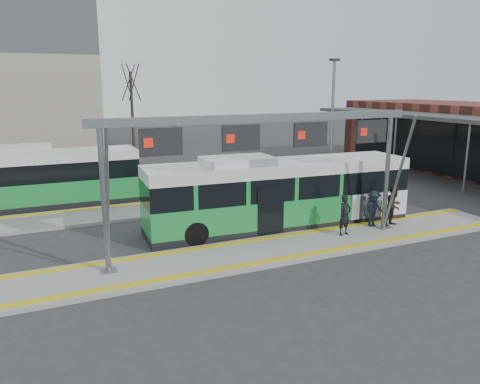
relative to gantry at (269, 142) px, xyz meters
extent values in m
plane|color=#2D2D30|center=(0.35, -0.25, -4.30)|extent=(120.00, 120.00, 0.00)
cube|color=gray|center=(0.35, -0.25, -4.22)|extent=(22.00, 3.00, 0.15)
cube|color=gray|center=(-3.65, 7.75, -4.22)|extent=(20.00, 3.00, 0.15)
cube|color=yellow|center=(0.35, 0.90, -4.14)|extent=(22.00, 0.35, 0.02)
cube|color=yellow|center=(0.35, -1.40, -4.14)|extent=(22.00, 0.35, 0.02)
cube|color=yellow|center=(-3.65, 8.90, -4.14)|extent=(20.00, 0.35, 0.02)
cylinder|color=slate|center=(-6.15, 0.05, -1.62)|extent=(0.20, 0.20, 5.05)
cube|color=slate|center=(-6.15, 0.05, -4.12)|extent=(0.50, 0.50, 0.06)
cylinder|color=slate|center=(-6.15, -0.65, -1.62)|extent=(0.12, 1.46, 4.90)
cylinder|color=slate|center=(5.85, 0.05, -1.62)|extent=(0.20, 0.20, 5.05)
cube|color=slate|center=(5.85, 0.05, -4.12)|extent=(0.50, 0.50, 0.06)
cylinder|color=slate|center=(5.85, -0.65, -1.62)|extent=(0.12, 1.46, 4.90)
cube|color=slate|center=(-0.15, 0.05, 0.90)|extent=(13.00, 0.25, 0.30)
cube|color=black|center=(-4.15, 0.05, 0.20)|extent=(1.50, 0.12, 0.95)
cube|color=red|center=(-4.60, -0.02, 0.20)|extent=(0.32, 0.02, 0.32)
cube|color=black|center=(-1.15, 0.05, 0.20)|extent=(1.50, 0.12, 0.95)
cube|color=red|center=(-1.60, -0.02, 0.20)|extent=(0.32, 0.02, 0.32)
cube|color=black|center=(1.85, 0.05, 0.20)|extent=(1.50, 0.12, 0.95)
cube|color=red|center=(1.40, -0.02, 0.20)|extent=(0.32, 0.02, 0.32)
cube|color=black|center=(4.85, 0.05, 0.20)|extent=(1.50, 0.12, 0.95)
cube|color=red|center=(4.40, -0.02, 0.20)|extent=(0.32, 0.02, 0.32)
cylinder|color=slate|center=(15.15, 3.75, -2.15)|extent=(0.14, 0.14, 4.30)
cylinder|color=slate|center=(15.15, 9.75, -2.15)|extent=(0.14, 0.14, 4.30)
cube|color=black|center=(1.91, 2.55, -4.12)|extent=(12.34, 3.34, 0.36)
cube|color=#1E8A3C|center=(1.91, 2.55, -3.36)|extent=(12.34, 3.34, 1.17)
cube|color=black|center=(1.91, 2.55, -2.27)|extent=(12.34, 3.26, 1.02)
cube|color=white|center=(1.91, 2.55, -1.50)|extent=(12.34, 3.34, 0.51)
cube|color=orange|center=(8.00, 2.18, -1.60)|extent=(0.16, 1.82, 0.28)
cube|color=white|center=(-0.12, 2.68, -1.10)|extent=(3.16, 2.00, 0.31)
cylinder|color=black|center=(-2.42, 1.67, -3.79)|extent=(1.03, 0.37, 1.02)
cylinder|color=black|center=(-2.28, 3.96, -3.79)|extent=(1.03, 0.37, 1.02)
cylinder|color=black|center=(5.50, 1.18, -3.79)|extent=(1.03, 0.37, 1.02)
cylinder|color=black|center=(5.64, 3.47, -3.79)|extent=(1.03, 0.37, 1.02)
cube|color=black|center=(-8.74, 10.99, -4.13)|extent=(11.83, 2.68, 0.34)
cube|color=#1E8A3C|center=(-8.74, 10.99, -3.39)|extent=(11.83, 2.68, 1.13)
cube|color=black|center=(-8.74, 10.99, -2.33)|extent=(11.83, 2.61, 0.98)
cube|color=white|center=(-8.74, 10.99, -1.60)|extent=(11.83, 2.68, 0.49)
cylinder|color=black|center=(-5.22, 9.83, -3.81)|extent=(0.99, 0.31, 0.98)
cylinder|color=black|center=(-5.19, 12.04, -3.81)|extent=(0.99, 0.31, 0.98)
cylinder|color=black|center=(-9.43, 12.54, -3.80)|extent=(1.01, 0.33, 1.00)
cylinder|color=black|center=(-9.36, 14.80, -3.80)|extent=(1.01, 0.33, 1.00)
imported|color=black|center=(3.66, -0.01, -3.29)|extent=(0.69, 0.51, 1.72)
imported|color=#2D1E20|center=(6.49, 0.17, -3.23)|extent=(1.06, 0.93, 1.84)
imported|color=black|center=(5.59, 0.46, -3.32)|extent=(1.08, 0.64, 1.65)
cylinder|color=#382B21|center=(-4.51, 30.67, -0.94)|extent=(0.28, 0.28, 6.71)
cylinder|color=#382B21|center=(1.14, 30.37, -0.50)|extent=(0.28, 0.28, 7.59)
cylinder|color=slate|center=(6.47, 5.15, -0.48)|extent=(0.16, 0.16, 7.64)
cube|color=black|center=(6.47, 5.15, 3.35)|extent=(0.50, 0.25, 0.12)
camera|label=1|loc=(-8.26, -15.53, 2.12)|focal=35.00mm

